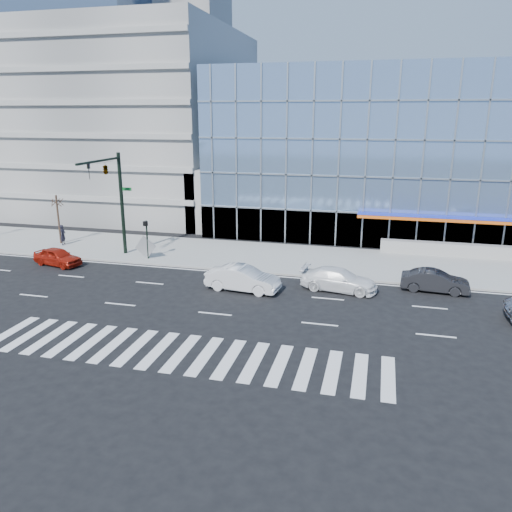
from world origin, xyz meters
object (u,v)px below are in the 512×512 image
at_px(street_tree_near, 57,202).
at_px(pedestrian, 63,235).
at_px(white_suv, 339,280).
at_px(red_sedan, 58,257).
at_px(tilted_panel, 145,247).
at_px(ped_signal_post, 147,234).
at_px(white_sedan, 243,279).
at_px(traffic_signal, 111,181).
at_px(dark_sedan, 435,281).

relative_size(street_tree_near, pedestrian, 2.44).
bearing_deg(white_suv, red_sedan, 96.70).
relative_size(red_sedan, pedestrian, 2.25).
relative_size(white_suv, red_sedan, 1.26).
bearing_deg(tilted_panel, ped_signal_post, -14.79).
relative_size(ped_signal_post, street_tree_near, 0.71).
bearing_deg(white_sedan, ped_signal_post, 68.74).
relative_size(street_tree_near, white_sedan, 0.88).
relative_size(white_sedan, tilted_panel, 3.70).
distance_m(street_tree_near, pedestrian, 2.85).
distance_m(red_sedan, pedestrian, 5.80).
relative_size(traffic_signal, pedestrian, 4.62).
height_order(dark_sedan, red_sedan, dark_sedan).
xyz_separation_m(ped_signal_post, tilted_panel, (-0.19, 0.06, -1.08)).
relative_size(white_suv, white_sedan, 1.02).
xyz_separation_m(ped_signal_post, dark_sedan, (20.99, -1.94, -1.45)).
distance_m(white_suv, tilted_panel, 15.54).
bearing_deg(white_sedan, red_sedan, 89.29).
bearing_deg(ped_signal_post, red_sedan, -154.73).
relative_size(traffic_signal, white_sedan, 1.66).
distance_m(traffic_signal, red_sedan, 6.97).
relative_size(traffic_signal, white_suv, 1.63).
height_order(ped_signal_post, tilted_panel, ped_signal_post).
xyz_separation_m(street_tree_near, pedestrian, (0.56, -0.40, -2.76)).
xyz_separation_m(street_tree_near, red_sedan, (3.50, -5.39, -3.12)).
relative_size(traffic_signal, red_sedan, 2.05).
bearing_deg(white_sedan, traffic_signal, 75.73).
distance_m(white_sedan, tilted_panel, 10.37).
height_order(traffic_signal, street_tree_near, traffic_signal).
height_order(traffic_signal, tilted_panel, traffic_signal).
distance_m(white_suv, pedestrian, 24.53).
xyz_separation_m(ped_signal_post, pedestrian, (-8.94, 2.16, -1.12)).
xyz_separation_m(ped_signal_post, white_suv, (14.99, -3.21, -1.43)).
bearing_deg(dark_sedan, tilted_panel, 88.93).
relative_size(ped_signal_post, tilted_panel, 2.31).
xyz_separation_m(white_sedan, tilted_panel, (-9.18, 4.80, 0.27)).
xyz_separation_m(traffic_signal, tilted_panel, (2.31, 0.43, -5.10)).
bearing_deg(ped_signal_post, pedestrian, 166.45).
xyz_separation_m(white_suv, dark_sedan, (6.00, 1.27, -0.02)).
distance_m(street_tree_near, white_sedan, 20.11).
distance_m(dark_sedan, tilted_panel, 21.28).
height_order(ped_signal_post, street_tree_near, street_tree_near).
bearing_deg(red_sedan, street_tree_near, 45.52).
distance_m(traffic_signal, ped_signal_post, 4.75).
height_order(street_tree_near, white_suv, street_tree_near).
xyz_separation_m(traffic_signal, ped_signal_post, (2.50, 0.37, -4.02)).
relative_size(dark_sedan, tilted_panel, 3.24).
distance_m(white_suv, red_sedan, 21.00).
bearing_deg(pedestrian, dark_sedan, -107.73).
bearing_deg(white_suv, pedestrian, 85.09).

